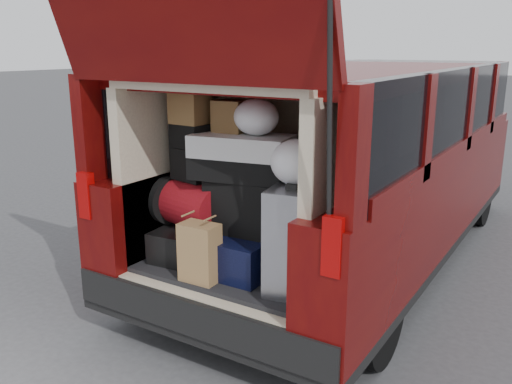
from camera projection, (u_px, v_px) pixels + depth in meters
ground at (228, 352)px, 3.56m from camera, size 80.00×80.00×0.00m
minivan at (346, 166)px, 4.84m from camera, size 1.90×5.35×2.77m
load_floor at (251, 298)px, 3.71m from camera, size 1.24×1.05×0.55m
black_hardshell at (191, 242)px, 3.69m from camera, size 0.43×0.55×0.21m
navy_hardshell at (244, 251)px, 3.48m from camera, size 0.46×0.55×0.24m
silver_roller at (295, 238)px, 3.15m from camera, size 0.33×0.46×0.62m
kraft_bag at (200, 252)px, 3.29m from camera, size 0.24×0.16×0.36m
red_duffel at (193, 205)px, 3.62m from camera, size 0.55×0.42×0.32m
black_soft_case at (247, 206)px, 3.44m from camera, size 0.50×0.33×0.35m
backpack at (191, 152)px, 3.57m from camera, size 0.29×0.21×0.38m
twotone_duffel at (242, 157)px, 3.38m from camera, size 0.67×0.43×0.28m
grocery_sack_lower at (190, 108)px, 3.49m from camera, size 0.24×0.20×0.21m
grocery_sack_upper at (231, 116)px, 3.44m from camera, size 0.21×0.18×0.20m
plastic_bag_center at (256, 117)px, 3.29m from camera, size 0.33×0.31×0.23m
plastic_bag_right at (297, 162)px, 3.06m from camera, size 0.36×0.34×0.27m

